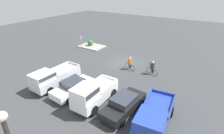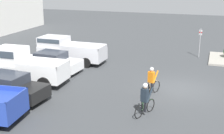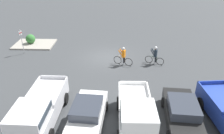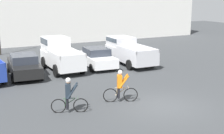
% 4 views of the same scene
% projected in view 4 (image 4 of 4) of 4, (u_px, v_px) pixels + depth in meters
% --- Properties ---
extents(ground_plane, '(80.00, 80.00, 0.00)m').
position_uv_depth(ground_plane, '(162.00, 106.00, 15.79)').
color(ground_plane, '#383A3D').
extents(warehouse_building, '(41.37, 14.03, 7.11)m').
position_uv_depth(warehouse_building, '(30.00, 10.00, 40.22)').
color(warehouse_building, silver).
rests_on(warehouse_building, ground_plane).
extents(sedan_0, '(2.30, 4.89, 1.52)m').
position_uv_depth(sedan_0, '(24.00, 65.00, 21.47)').
color(sedan_0, black).
rests_on(sedan_0, ground_plane).
extents(pickup_truck_1, '(2.19, 4.89, 2.36)m').
position_uv_depth(pickup_truck_1, '(60.00, 54.00, 23.22)').
color(pickup_truck_1, white).
rests_on(pickup_truck_1, ground_plane).
extents(sedan_1, '(2.27, 4.61, 1.51)m').
position_uv_depth(sedan_1, '(97.00, 58.00, 24.18)').
color(sedan_1, white).
rests_on(sedan_1, ground_plane).
extents(pickup_truck_2, '(2.29, 5.51, 2.05)m').
position_uv_depth(pickup_truck_2, '(128.00, 51.00, 25.40)').
color(pickup_truck_2, silver).
rests_on(pickup_truck_2, ground_plane).
extents(cyclist_0, '(1.73, 0.73, 1.74)m').
position_uv_depth(cyclist_0, '(120.00, 86.00, 16.24)').
color(cyclist_0, black).
rests_on(cyclist_0, ground_plane).
extents(cyclist_1, '(1.67, 0.72, 1.75)m').
position_uv_depth(cyclist_1, '(69.00, 95.00, 14.73)').
color(cyclist_1, black).
rests_on(cyclist_1, ground_plane).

